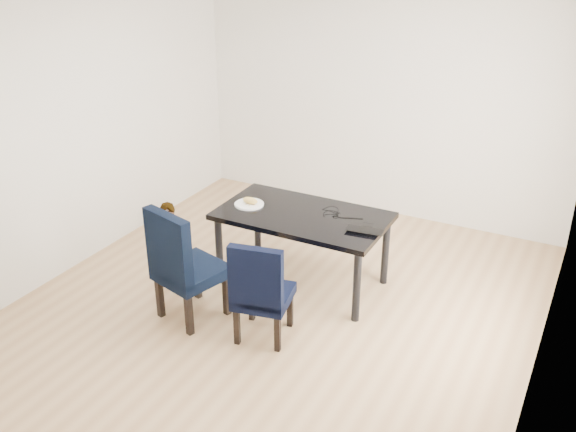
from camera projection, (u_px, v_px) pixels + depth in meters
The scene contains 14 objects.
floor at pixel (278, 307), 5.98m from camera, with size 4.50×5.00×0.01m, color tan.
ceiling at pixel (276, 4), 4.84m from camera, with size 4.50×5.00×0.01m, color white.
wall_back at pixel (380, 102), 7.42m from camera, with size 4.50×0.01×2.70m, color white.
wall_front at pixel (52, 321), 3.40m from camera, with size 4.50×0.01×2.70m, color silver.
wall_left at pixel (78, 133), 6.36m from camera, with size 0.01×5.00×2.70m, color silver.
wall_right at pixel (561, 225), 4.46m from camera, with size 0.01×5.00×2.70m, color white.
dining_table at pixel (302, 249), 6.22m from camera, with size 1.60×0.90×0.75m, color black.
chair_left at pixel (191, 263), 5.63m from camera, with size 0.52×0.54×1.08m, color black.
chair_right at pixel (264, 288), 5.39m from camera, with size 0.45×0.47×0.94m, color black.
child at pixel (170, 246), 6.14m from camera, with size 0.32×0.21×0.88m, color #F75014.
plate at pixel (249, 204), 6.25m from camera, with size 0.29×0.29×0.02m, color white.
sandwich at pixel (250, 201), 6.23m from camera, with size 0.16×0.07×0.06m, color gold.
laptop at pixel (366, 229), 5.74m from camera, with size 0.34×0.22×0.03m, color black.
cable_tangle at pixel (331, 215), 6.03m from camera, with size 0.14×0.14×0.01m, color black.
Camera 1 is at (2.43, -4.44, 3.29)m, focal length 40.00 mm.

